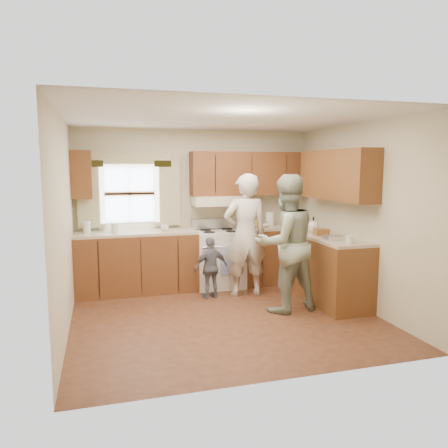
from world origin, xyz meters
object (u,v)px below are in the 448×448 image
object	(u,v)px
stove	(218,258)
child	(211,268)
woman_right	(285,244)
woman_left	(245,235)

from	to	relation	value
stove	child	bearing A→B (deg)	-114.81
stove	woman_right	xyz separation A→B (m)	(0.54, -1.39, 0.44)
stove	woman_left	xyz separation A→B (m)	(0.26, -0.59, 0.44)
woman_right	child	size ratio (longest dim) A/B	2.01
woman_right	woman_left	bearing A→B (deg)	-79.94
child	stove	bearing A→B (deg)	-127.31
woman_left	woman_right	world-z (taller)	same
stove	woman_left	world-z (taller)	woman_left
stove	child	world-z (taller)	stove
stove	woman_right	bearing A→B (deg)	-68.72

